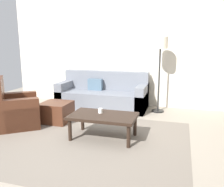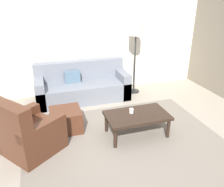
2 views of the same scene
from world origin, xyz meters
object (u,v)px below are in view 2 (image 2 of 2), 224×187
armchair_leather (27,136)px  coffee_table (137,117)px  lamp_standing (136,37)px  couch_main (82,86)px  ottoman (66,120)px  cup (131,111)px

armchair_leather → coffee_table: armchair_leather is taller
lamp_standing → couch_main: bearing=178.4°
armchair_leather → couch_main: bearing=56.5°
coffee_table → ottoman: bearing=155.0°
coffee_table → cup: cup is taller
couch_main → armchair_leather: 2.22m
cup → lamp_standing: (0.80, 1.79, 0.96)m
armchair_leather → cup: bearing=0.8°
lamp_standing → ottoman: bearing=-145.6°
coffee_table → lamp_standing: size_ratio=0.64×
armchair_leather → lamp_standing: bearing=35.2°
armchair_leather → lamp_standing: size_ratio=0.66×
armchair_leather → lamp_standing: (2.57, 1.81, 1.10)m
ottoman → cup: size_ratio=6.86×
couch_main → ottoman: couch_main is taller
lamp_standing → cup: bearing=-114.2°
armchair_leather → ottoman: armchair_leather is taller
cup → lamp_standing: lamp_standing is taller
ottoman → lamp_standing: 2.61m
ottoman → coffee_table: bearing=-25.0°
ottoman → cup: (1.11, -0.48, 0.25)m
armchair_leather → coffee_table: size_ratio=1.02×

